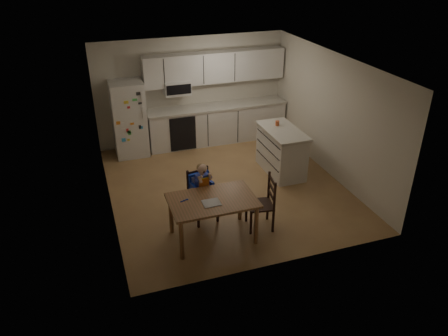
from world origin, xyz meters
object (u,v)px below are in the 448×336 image
kitchen_island (281,151)px  red_cup (277,123)px  dining_table (213,205)px  chair_side (266,199)px  refrigerator (129,119)px  chair_booster (201,186)px

kitchen_island → red_cup: bearing=91.3°
dining_table → chair_side: chair_side is taller
chair_side → dining_table: bearing=-78.2°
red_cup → dining_table: size_ratio=0.07×
refrigerator → dining_table: (0.80, -3.70, -0.21)m
red_cup → kitchen_island: bearing=-88.7°
dining_table → chair_booster: chair_booster is taller
refrigerator → kitchen_island: refrigerator is taller
kitchen_island → chair_side: bearing=-122.7°
dining_table → refrigerator: bearing=102.1°
refrigerator → kitchen_island: (2.86, -1.92, -0.37)m
refrigerator → dining_table: 3.79m
refrigerator → chair_side: bearing=-64.6°
red_cup → chair_booster: (-2.07, -1.43, -0.35)m
kitchen_island → refrigerator: bearing=146.1°
chair_booster → kitchen_island: bearing=18.7°
kitchen_island → dining_table: (-2.07, -1.78, 0.16)m
refrigerator → kitchen_island: size_ratio=1.31×
kitchen_island → chair_side: size_ratio=1.37×
chair_booster → dining_table: bearing=-99.8°
refrigerator → chair_booster: bearing=-75.7°
refrigerator → kitchen_island: bearing=-33.9°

